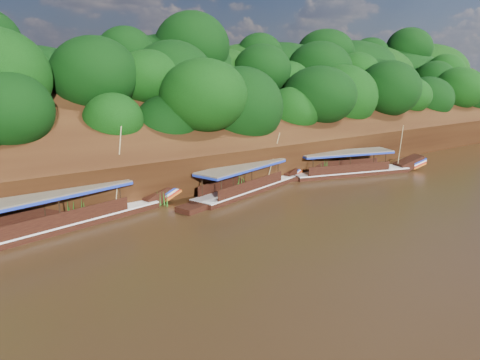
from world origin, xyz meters
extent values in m
plane|color=black|center=(0.00, 0.00, 0.00)|extent=(160.00, 160.00, 0.00)
cube|color=black|center=(0.00, 16.00, 3.50)|extent=(120.00, 16.12, 13.64)
cube|color=black|center=(0.00, 26.00, 0.00)|extent=(120.00, 24.00, 12.00)
ellipsoid|color=#0B3408|center=(-6.00, 15.00, 3.50)|extent=(18.00, 8.00, 6.40)
ellipsoid|color=#0B3408|center=(0.00, 23.00, 9.20)|extent=(24.00, 11.00, 8.40)
ellipsoid|color=#0B3408|center=(24.00, 14.50, 3.40)|extent=(18.00, 8.00, 6.00)
ellipsoid|color=#0B3408|center=(34.00, 22.00, 8.80)|extent=(22.00, 10.00, 8.00)
cube|color=black|center=(14.53, 7.50, 0.00)|extent=(12.65, 5.67, 0.88)
cube|color=silver|center=(14.53, 7.50, 0.42)|extent=(12.67, 5.73, 0.10)
cube|color=black|center=(21.30, 5.47, 0.69)|extent=(3.30, 2.40, 1.71)
cube|color=#182D9E|center=(22.05, 5.25, 0.98)|extent=(1.96, 2.05, 0.63)
cube|color=red|center=(22.05, 5.25, 0.65)|extent=(1.96, 2.05, 0.63)
cube|color=brown|center=(13.78, 7.73, 2.36)|extent=(10.13, 5.20, 0.12)
cube|color=#182D9E|center=(13.78, 7.73, 2.25)|extent=(10.13, 5.20, 0.18)
cylinder|color=tan|center=(19.56, 5.48, 2.74)|extent=(1.19, 1.14, 4.36)
cube|color=black|center=(2.06, 8.34, 0.00)|extent=(12.28, 5.42, 0.91)
cube|color=silver|center=(2.06, 8.34, 0.43)|extent=(12.30, 5.48, 0.10)
cube|color=black|center=(8.63, 10.18, 0.71)|extent=(3.22, 2.38, 1.71)
cube|color=#182D9E|center=(9.36, 10.38, 1.01)|extent=(1.91, 2.07, 0.62)
cube|color=red|center=(9.36, 10.38, 0.67)|extent=(1.91, 2.07, 0.62)
cube|color=brown|center=(1.33, 8.13, 2.44)|extent=(9.84, 5.03, 0.12)
cube|color=#182D9E|center=(1.33, 8.13, 2.32)|extent=(9.84, 5.03, 0.18)
cylinder|color=tan|center=(5.15, 8.57, 2.72)|extent=(0.79, 0.87, 4.44)
cube|color=black|center=(-13.45, 8.38, 0.00)|extent=(14.28, 5.20, 0.96)
cube|color=silver|center=(-13.45, 8.38, 0.46)|extent=(14.30, 5.27, 0.11)
cube|color=black|center=(-5.69, 10.01, 0.75)|extent=(3.61, 2.41, 1.89)
cube|color=#182D9E|center=(-4.83, 10.19, 1.07)|extent=(2.07, 2.15, 0.71)
cube|color=red|center=(-4.83, 10.19, 0.70)|extent=(2.07, 2.15, 0.71)
cube|color=brown|center=(-14.32, 8.20, 2.57)|extent=(11.36, 4.91, 0.13)
cube|color=#182D9E|center=(-14.32, 8.20, 2.45)|extent=(11.36, 4.91, 0.19)
cylinder|color=tan|center=(-9.23, 9.05, 3.50)|extent=(1.34, 1.19, 5.84)
cone|color=#226018|center=(-12.54, 9.39, 0.97)|extent=(1.50, 1.50, 1.93)
cone|color=#226018|center=(-5.61, 9.07, 0.66)|extent=(1.50, 1.50, 1.31)
cone|color=#226018|center=(2.00, 9.38, 0.77)|extent=(1.50, 1.50, 1.55)
cone|color=#226018|center=(6.20, 10.09, 0.97)|extent=(1.50, 1.50, 1.94)
cone|color=#226018|center=(11.98, 8.97, 0.81)|extent=(1.50, 1.50, 1.63)
cone|color=#226018|center=(19.66, 9.87, 0.99)|extent=(1.50, 1.50, 1.99)
camera|label=1|loc=(-21.70, -23.07, 10.67)|focal=35.00mm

